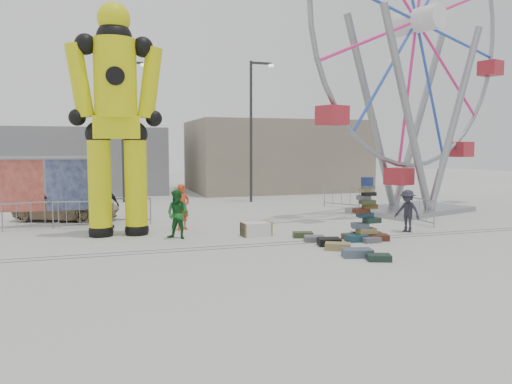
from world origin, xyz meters
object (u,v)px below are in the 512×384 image
object	(u,v)px
barricade_dummy_c	(126,211)
lamp_post_left	(124,124)
suitcase_tower	(366,223)
barricade_wheel_back	(341,197)
pedestrian_grey	(407,211)
pedestrian_black	(107,205)
steamer_trunk	(256,229)
lamp_post_right	(253,124)
barricade_dummy_b	(80,214)
banner_scaffold	(44,174)
ferris_wheel	(416,46)
barricade_dummy_a	(31,215)
pedestrian_green	(178,214)
barricade_wheel_front	(419,211)
parked_suv	(67,206)
pedestrian_red	(183,207)
crash_test_dummy	(116,111)

from	to	relation	value
barricade_dummy_c	lamp_post_left	bearing A→B (deg)	101.84
suitcase_tower	barricade_wheel_back	world-z (taller)	suitcase_tower
pedestrian_grey	suitcase_tower	bearing A→B (deg)	-91.30
pedestrian_black	steamer_trunk	bearing A→B (deg)	-176.26
lamp_post_right	pedestrian_grey	world-z (taller)	lamp_post_right
lamp_post_left	barricade_dummy_b	size ratio (longest dim) A/B	4.00
steamer_trunk	barricade_wheel_back	size ratio (longest dim) A/B	0.51
banner_scaffold	barricade_wheel_back	world-z (taller)	banner_scaffold
barricade_wheel_back	pedestrian_grey	xyz separation A→B (m)	(-1.18, -7.54, 0.24)
ferris_wheel	banner_scaffold	distance (m)	17.55
suitcase_tower	barricade_dummy_a	xyz separation A→B (m)	(-11.17, 5.83, -0.05)
suitcase_tower	pedestrian_green	bearing A→B (deg)	165.89
ferris_wheel	barricade_dummy_c	world-z (taller)	ferris_wheel
lamp_post_right	barricade_wheel_front	size ratio (longest dim) A/B	4.00
lamp_post_left	barricade_dummy_c	bearing A→B (deg)	-93.10
suitcase_tower	ferris_wheel	distance (m)	11.03
lamp_post_left	barricade_wheel_front	bearing A→B (deg)	-47.37
barricade_dummy_b	parked_suv	bearing A→B (deg)	113.41
banner_scaffold	barricade_dummy_c	xyz separation A→B (m)	(3.07, -0.13, -1.56)
pedestrian_grey	barricade_dummy_a	bearing A→B (deg)	-133.64
suitcase_tower	barricade_dummy_c	size ratio (longest dim) A/B	1.08
barricade_dummy_c	parked_suv	world-z (taller)	parked_suv
barricade_wheel_back	pedestrian_green	world-z (taller)	pedestrian_green
barricade_wheel_front	parked_suv	bearing A→B (deg)	69.61
lamp_post_left	suitcase_tower	world-z (taller)	lamp_post_left
barricade_dummy_a	pedestrian_red	world-z (taller)	pedestrian_red
lamp_post_left	pedestrian_black	xyz separation A→B (m)	(-1.20, -9.20, -3.57)
ferris_wheel	pedestrian_black	bearing A→B (deg)	163.45
crash_test_dummy	barricade_dummy_c	bearing A→B (deg)	83.92
barricade_dummy_a	crash_test_dummy	bearing A→B (deg)	-49.50
barricade_dummy_b	pedestrian_black	xyz separation A→B (m)	(1.03, -0.34, 0.37)
lamp_post_left	parked_suv	distance (m)	8.02
steamer_trunk	barricade_dummy_b	size ratio (longest dim) A/B	0.51
barricade_wheel_front	parked_suv	xyz separation A→B (m)	(-13.87, 5.58, 0.07)
barricade_dummy_c	crash_test_dummy	bearing A→B (deg)	-83.51
banner_scaffold	barricade_wheel_front	world-z (taller)	banner_scaffold
barricade_wheel_front	pedestrian_green	bearing A→B (deg)	92.85
barricade_wheel_back	pedestrian_grey	world-z (taller)	pedestrian_grey
lamp_post_right	steamer_trunk	world-z (taller)	lamp_post_right
ferris_wheel	barricade_dummy_a	distance (m)	18.57
steamer_trunk	barricade_wheel_back	distance (m)	9.49
pedestrian_red	parked_suv	size ratio (longest dim) A/B	0.40
barricade_dummy_a	pedestrian_red	distance (m)	5.86
pedestrian_black	pedestrian_grey	bearing A→B (deg)	-164.55
pedestrian_red	parked_suv	xyz separation A→B (m)	(-4.35, 4.03, -0.26)
barricade_wheel_back	pedestrian_green	distance (m)	11.46
barricade_dummy_c	parked_suv	size ratio (longest dim) A/B	0.45
crash_test_dummy	barricade_wheel_front	bearing A→B (deg)	-2.70
barricade_wheel_front	ferris_wheel	bearing A→B (deg)	-28.93
pedestrian_green	pedestrian_black	size ratio (longest dim) A/B	0.93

